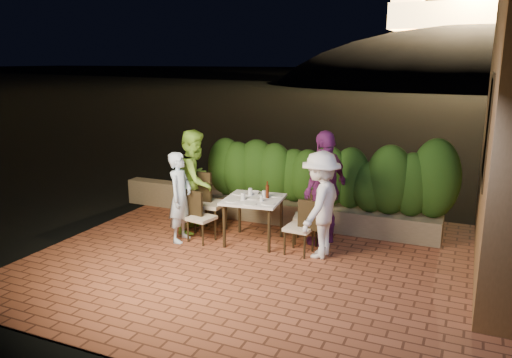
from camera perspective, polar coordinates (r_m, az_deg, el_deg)
The scene contains 30 objects.
ground at distance 7.20m, azimuth 0.27°, elevation -10.80°, with size 400.00×400.00×0.00m, color black.
terrace_floor at distance 7.65m, azimuth 1.78°, elevation -9.76°, with size 7.00×6.00×0.15m, color brown.
window_pane at distance 7.59m, azimuth 25.19°, elevation 5.07°, with size 0.08×1.00×1.40m, color black.
window_frame at distance 7.59m, azimuth 25.12°, elevation 5.08°, with size 0.06×1.15×1.55m, color black.
planter at distance 9.09m, azimuth 7.22°, elevation -4.19°, with size 4.20×0.55×0.40m, color #7D6E4F.
hedge at distance 8.89m, azimuth 7.36°, elevation 0.42°, with size 4.00×0.70×1.10m, color #1F4111, non-canonical shape.
parapet at distance 10.29m, azimuth -9.00°, elevation -1.86°, with size 2.20×0.30×0.50m, color #7D6E4F.
hill at distance 66.39m, azimuth 23.17°, elevation 6.39°, with size 52.00×40.00×22.00m, color black.
dining_table at distance 8.21m, azimuth -0.28°, elevation -4.73°, with size 0.90×0.90×0.75m, color white, non-canonical shape.
plate_nw at distance 7.96m, azimuth -2.73°, elevation -2.47°, with size 0.22×0.22×0.01m, color white.
plate_sw at distance 8.38m, azimuth -1.89°, elevation -1.65°, with size 0.25×0.25×0.01m, color white.
plate_ne at distance 7.80m, azimuth 1.35°, elevation -2.80°, with size 0.22×0.22×0.01m, color white.
plate_se at distance 8.24m, azimuth 2.25°, elevation -1.92°, with size 0.20×0.20×0.01m, color white.
plate_centre at distance 8.09m, azimuth -0.39°, elevation -2.20°, with size 0.20×0.20×0.01m, color white.
plate_front at distance 7.78m, azimuth -0.72°, elevation -2.83°, with size 0.22×0.22×0.01m, color white.
glass_nw at distance 8.00m, azimuth -1.51°, elevation -1.99°, with size 0.07×0.07×0.12m, color silver.
glass_sw at distance 8.25m, azimuth -0.66°, elevation -1.48°, with size 0.07×0.07×0.12m, color silver.
glass_ne at distance 7.93m, azimuth 0.63°, elevation -2.20°, with size 0.06×0.06×0.10m, color silver.
glass_se at distance 8.15m, azimuth 0.93°, elevation -1.72°, with size 0.06×0.06×0.11m, color silver.
beer_bottle at distance 8.09m, azimuth 1.30°, elevation -1.23°, with size 0.05×0.05×0.28m, color #461A0B, non-canonical shape.
bowl at distance 8.38m, azimuth -0.17°, elevation -1.56°, with size 0.16×0.16×0.04m, color white.
chair_left_front at distance 8.28m, azimuth -6.26°, elevation -4.33°, with size 0.39×0.39×0.84m, color black, non-canonical shape.
chair_left_back at distance 8.71m, azimuth -5.25°, elevation -2.68°, with size 0.49×0.49×1.05m, color black, non-canonical shape.
chair_right_front at distance 7.75m, azimuth 4.95°, elevation -5.45°, with size 0.40×0.40×0.87m, color black, non-canonical shape.
chair_right_back at distance 8.22m, azimuth 5.85°, elevation -4.24°, with size 0.42×0.42×0.90m, color black, non-canonical shape.
diner_blue at distance 8.27m, azimuth -8.67°, elevation -2.06°, with size 0.55×0.36×1.50m, color #C2E1FA.
diner_green at distance 8.72m, azimuth -6.96°, elevation -0.21°, with size 0.87×0.68×1.79m, color #8DCF40.
diner_white at distance 7.57m, azimuth 7.37°, elevation -2.94°, with size 1.06×0.61×1.63m, color white.
diner_purple at distance 8.07m, azimuth 7.94°, elevation -1.04°, with size 1.10×0.46×1.87m, color #6A2366.
parapet_lamp at distance 10.04m, azimuth -7.47°, elevation -0.31°, with size 0.10×0.10×0.14m, color orange.
Camera 1 is at (2.61, -6.03, 2.94)m, focal length 35.00 mm.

